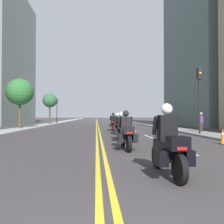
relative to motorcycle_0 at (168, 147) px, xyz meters
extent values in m
plane|color=#393637|center=(-1.46, 43.71, -0.66)|extent=(264.00, 264.00, 0.00)
cube|color=#969E9D|center=(-9.10, 43.71, -0.60)|extent=(2.16, 144.00, 0.12)
cube|color=gray|center=(6.19, 43.71, -0.60)|extent=(2.16, 144.00, 0.12)
cube|color=yellow|center=(-1.58, 43.71, -0.66)|extent=(0.12, 132.00, 0.01)
cube|color=yellow|center=(-1.34, 43.71, -0.66)|extent=(0.12, 132.00, 0.01)
cube|color=silver|center=(1.83, 3.71, -0.66)|extent=(0.14, 2.40, 0.01)
cube|color=silver|center=(1.83, 9.71, -0.66)|extent=(0.14, 2.40, 0.01)
cube|color=silver|center=(1.83, 15.71, -0.66)|extent=(0.14, 2.40, 0.01)
cube|color=silver|center=(1.83, 21.71, -0.66)|extent=(0.14, 2.40, 0.01)
cube|color=silver|center=(1.83, 27.71, -0.66)|extent=(0.14, 2.40, 0.01)
cube|color=silver|center=(1.83, 33.71, -0.66)|extent=(0.14, 2.40, 0.01)
cube|color=silver|center=(1.83, 39.71, -0.66)|extent=(0.14, 2.40, 0.01)
cube|color=silver|center=(1.83, 45.71, -0.66)|extent=(0.14, 2.40, 0.01)
cube|color=silver|center=(1.83, 51.71, -0.66)|extent=(0.14, 2.40, 0.01)
cube|color=slate|center=(-16.87, 31.98, 9.95)|extent=(6.92, 15.90, 21.21)
cube|color=slate|center=(13.68, 26.54, 11.15)|extent=(6.36, 16.13, 23.61)
cube|color=#2D3847|center=(16.88, 26.54, 5.24)|extent=(0.04, 13.55, 0.90)
cylinder|color=black|center=(-0.03, 0.85, -0.35)|extent=(0.14, 0.62, 0.61)
cylinder|color=black|center=(0.02, -0.61, -0.35)|extent=(0.14, 0.62, 0.61)
cube|color=silver|center=(-0.03, 0.85, -0.03)|extent=(0.15, 0.32, 0.04)
cube|color=black|center=(0.00, 0.12, -0.07)|extent=(0.36, 1.12, 0.40)
cube|color=black|center=(0.02, -0.53, 0.15)|extent=(0.41, 0.37, 0.28)
cube|color=red|center=(0.03, -0.72, 0.07)|extent=(0.20, 0.04, 0.06)
cube|color=black|center=(-0.27, -0.33, -0.17)|extent=(0.22, 0.45, 0.32)
cube|color=black|center=(0.29, -0.31, -0.17)|extent=(0.22, 0.45, 0.32)
cube|color=#B2C1CC|center=(-0.02, 0.58, 0.31)|extent=(0.36, 0.14, 0.36)
cube|color=black|center=(0.00, 0.07, 0.42)|extent=(0.41, 0.27, 0.59)
cylinder|color=black|center=(-0.25, 0.21, 0.47)|extent=(0.11, 0.28, 0.45)
cylinder|color=black|center=(0.23, 0.23, 0.47)|extent=(0.11, 0.28, 0.45)
sphere|color=white|center=(0.00, 0.10, 0.86)|extent=(0.26, 0.26, 0.26)
cylinder|color=black|center=(-0.44, 4.93, -0.35)|extent=(0.14, 0.63, 0.63)
cylinder|color=black|center=(-0.40, 3.39, -0.35)|extent=(0.14, 0.63, 0.63)
cube|color=silver|center=(-0.44, 4.93, -0.01)|extent=(0.15, 0.32, 0.04)
cube|color=black|center=(-0.42, 4.16, -0.07)|extent=(0.35, 1.18, 0.40)
cube|color=black|center=(-0.40, 3.47, 0.15)|extent=(0.41, 0.37, 0.28)
cube|color=red|center=(-0.40, 3.28, 0.07)|extent=(0.20, 0.04, 0.06)
cube|color=black|center=(-0.69, 3.69, -0.17)|extent=(0.21, 0.45, 0.32)
cube|color=black|center=(-0.13, 3.71, -0.17)|extent=(0.21, 0.45, 0.32)
cube|color=#B2C1CC|center=(-0.43, 4.66, 0.31)|extent=(0.36, 0.13, 0.36)
cube|color=black|center=(-0.42, 4.11, 0.39)|extent=(0.41, 0.27, 0.52)
cylinder|color=black|center=(-0.66, 4.26, 0.44)|extent=(0.11, 0.28, 0.45)
cylinder|color=black|center=(-0.18, 4.27, 0.44)|extent=(0.11, 0.28, 0.45)
sphere|color=black|center=(-0.42, 4.14, 0.79)|extent=(0.26, 0.26, 0.26)
cylinder|color=black|center=(-0.20, 8.38, -0.34)|extent=(0.13, 0.64, 0.64)
cylinder|color=black|center=(-0.26, 6.76, -0.34)|extent=(0.13, 0.64, 0.64)
cube|color=silver|center=(-0.20, 8.38, 0.00)|extent=(0.15, 0.32, 0.04)
cube|color=black|center=(-0.23, 7.57, -0.06)|extent=(0.36, 1.24, 0.40)
cube|color=black|center=(-0.26, 6.84, 0.16)|extent=(0.41, 0.37, 0.28)
cube|color=red|center=(-0.26, 6.65, 0.08)|extent=(0.20, 0.04, 0.06)
cube|color=black|center=(-0.53, 7.10, -0.16)|extent=(0.22, 0.45, 0.32)
cube|color=black|center=(0.03, 7.08, -0.16)|extent=(0.22, 0.45, 0.32)
cube|color=#B2C1CC|center=(-0.21, 8.09, 0.32)|extent=(0.36, 0.13, 0.36)
cube|color=black|center=(-0.23, 7.52, 0.40)|extent=(0.41, 0.27, 0.52)
cylinder|color=black|center=(-0.47, 7.68, 0.45)|extent=(0.11, 0.28, 0.45)
cylinder|color=black|center=(0.01, 7.66, 0.45)|extent=(0.11, 0.28, 0.45)
sphere|color=white|center=(-0.23, 7.55, 0.80)|extent=(0.26, 0.26, 0.26)
cylinder|color=black|center=(0.00, 12.95, -0.34)|extent=(0.13, 0.65, 0.64)
cylinder|color=black|center=(-0.02, 11.47, -0.34)|extent=(0.13, 0.65, 0.64)
cube|color=silver|center=(0.00, 12.95, 0.01)|extent=(0.14, 0.32, 0.04)
cube|color=black|center=(-0.01, 12.21, -0.06)|extent=(0.33, 1.13, 0.40)
cube|color=black|center=(-0.02, 11.54, 0.16)|extent=(0.40, 0.37, 0.28)
cube|color=red|center=(-0.02, 11.35, 0.08)|extent=(0.20, 0.03, 0.06)
cube|color=black|center=(-0.29, 11.77, -0.16)|extent=(0.21, 0.44, 0.32)
cube|color=black|center=(0.27, 11.76, -0.16)|extent=(0.21, 0.44, 0.32)
cube|color=#B2C1CC|center=(0.00, 12.68, 0.32)|extent=(0.36, 0.13, 0.36)
cube|color=black|center=(-0.01, 12.16, 0.40)|extent=(0.40, 0.27, 0.52)
cylinder|color=black|center=(-0.25, 12.31, 0.45)|extent=(0.10, 0.28, 0.45)
cylinder|color=black|center=(0.23, 12.30, 0.45)|extent=(0.10, 0.28, 0.45)
sphere|color=white|center=(-0.01, 12.19, 0.80)|extent=(0.26, 0.26, 0.26)
cylinder|color=black|center=(-0.05, 16.72, -0.32)|extent=(0.11, 0.68, 0.68)
cylinder|color=black|center=(-0.04, 15.09, -0.32)|extent=(0.11, 0.68, 0.68)
cube|color=silver|center=(-0.05, 16.72, 0.04)|extent=(0.14, 0.32, 0.04)
cube|color=black|center=(-0.04, 15.90, -0.04)|extent=(0.33, 1.24, 0.40)
cube|color=black|center=(-0.04, 15.17, 0.18)|extent=(0.40, 0.36, 0.28)
cube|color=red|center=(-0.04, 14.98, 0.10)|extent=(0.20, 0.03, 0.06)
cube|color=black|center=(-0.32, 15.41, -0.14)|extent=(0.20, 0.44, 0.32)
cube|color=black|center=(0.24, 15.42, -0.14)|extent=(0.20, 0.44, 0.32)
cube|color=#B2C1CC|center=(-0.05, 16.42, 0.34)|extent=(0.36, 0.12, 0.36)
cube|color=black|center=(-0.04, 15.85, 0.44)|extent=(0.40, 0.26, 0.57)
cylinder|color=black|center=(-0.29, 16.00, 0.49)|extent=(0.10, 0.28, 0.45)
cylinder|color=black|center=(0.19, 16.01, 0.49)|extent=(0.10, 0.28, 0.45)
sphere|color=black|center=(-0.04, 15.88, 0.87)|extent=(0.26, 0.26, 0.26)
cube|color=black|center=(4.44, 5.45, -0.64)|extent=(0.31, 0.31, 0.03)
cone|color=orange|center=(4.44, 5.45, -0.25)|extent=(0.25, 0.25, 0.75)
cylinder|color=white|center=(4.44, 5.45, -0.16)|extent=(0.17, 0.17, 0.08)
cylinder|color=black|center=(5.51, 10.16, 1.31)|extent=(0.12, 0.12, 3.95)
cube|color=black|center=(5.51, 10.16, 3.64)|extent=(0.28, 0.28, 0.80)
sphere|color=yellow|center=(5.51, 10.01, 3.64)|extent=(0.18, 0.18, 0.18)
cylinder|color=black|center=(-8.42, 34.81, 1.14)|extent=(0.12, 0.12, 3.61)
cube|color=black|center=(-8.42, 34.81, 3.30)|extent=(0.28, 0.28, 0.80)
sphere|color=yellow|center=(-8.42, 34.66, 3.30)|extent=(0.18, 0.18, 0.18)
cube|color=#2B252D|center=(6.63, 12.28, -0.26)|extent=(0.34, 0.30, 0.79)
cube|color=#50326F|center=(6.63, 12.28, 0.44)|extent=(0.42, 0.36, 0.63)
sphere|color=tan|center=(6.63, 12.28, 0.88)|extent=(0.22, 0.22, 0.22)
cylinder|color=#513A22|center=(-9.43, 18.72, 0.77)|extent=(0.24, 0.24, 2.86)
sphere|color=#2A642E|center=(-9.43, 18.72, 3.16)|extent=(2.74, 2.74, 2.74)
cylinder|color=#4A3C22|center=(-8.76, 30.45, 0.84)|extent=(0.24, 0.24, 3.00)
sphere|color=#2E5F37|center=(-8.76, 30.45, 3.10)|extent=(2.18, 2.18, 2.18)
camera|label=1|loc=(-1.62, -4.98, 0.70)|focal=36.25mm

